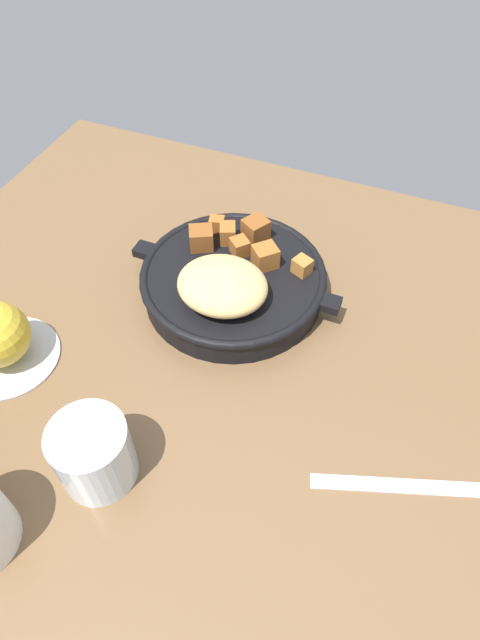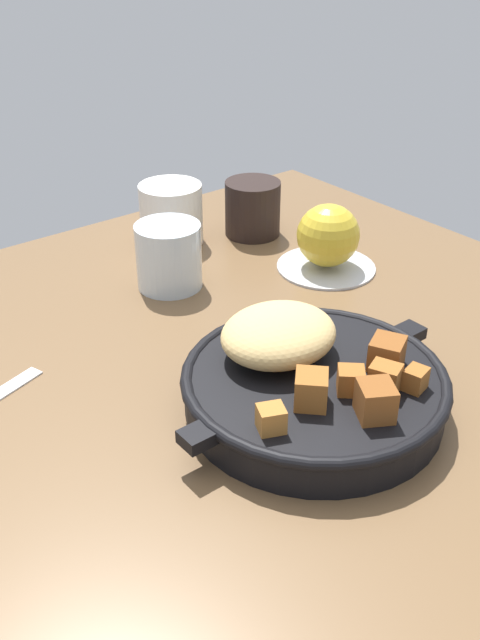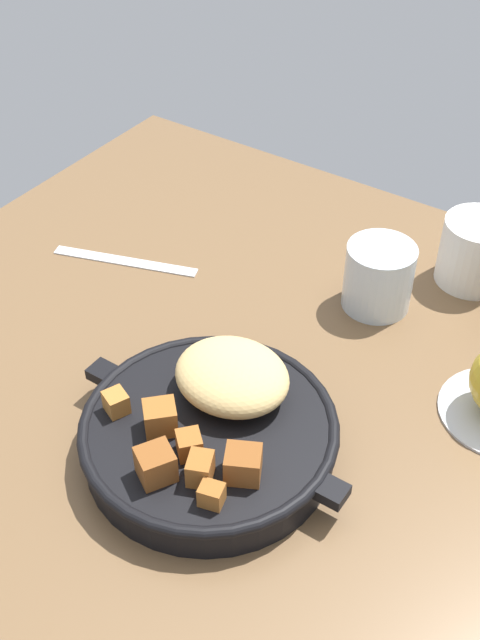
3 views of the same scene
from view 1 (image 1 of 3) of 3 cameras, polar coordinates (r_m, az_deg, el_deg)
The scene contains 5 objects.
ground_plane at distance 67.51cm, azimuth -2.42°, elevation -4.53°, with size 92.65×82.43×2.40cm, color brown.
cast_iron_skillet at distance 70.87cm, azimuth -0.83°, elevation 4.23°, with size 28.87×24.53×8.32cm.
saucer_plate at distance 72.07cm, azimuth -23.35°, elevation -3.53°, with size 12.68×12.68×0.60cm, color #B7BABF.
butter_knife at distance 60.49cm, azimuth 16.67°, elevation -16.41°, with size 18.72×1.60×0.36cm, color silver.
water_glass_short at distance 57.30cm, azimuth -15.21°, elevation -13.46°, with size 7.93×7.93×7.96cm, color silver.
Camera 1 is at (-17.25, 35.22, 53.76)cm, focal length 30.30 mm.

